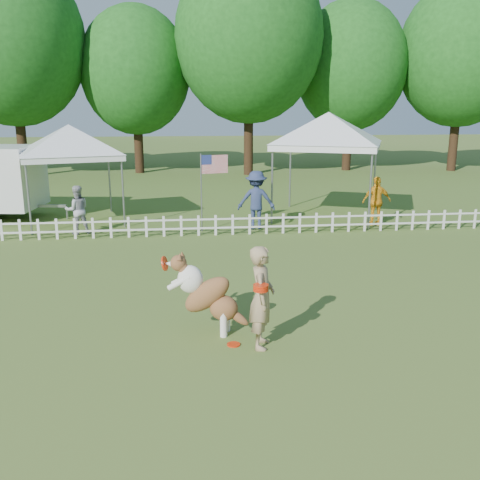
{
  "coord_description": "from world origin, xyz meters",
  "views": [
    {
      "loc": [
        -0.74,
        -8.19,
        3.68
      ],
      "look_at": [
        0.4,
        2.0,
        1.1
      ],
      "focal_mm": 40.0,
      "sensor_mm": 36.0,
      "label": 1
    }
  ],
  "objects_px": {
    "handler": "(262,297)",
    "dog": "(208,295)",
    "canopy_tent_right": "(327,167)",
    "canopy_tent_left": "(72,175)",
    "spectator_a": "(77,210)",
    "flag_pole": "(201,193)",
    "spectator_b": "(256,200)",
    "frisbee_on_turf": "(234,344)",
    "spectator_c": "(377,201)"
  },
  "relations": [
    {
      "from": "canopy_tent_right",
      "to": "flag_pole",
      "type": "relative_size",
      "value": 1.47
    },
    {
      "from": "spectator_c",
      "to": "spectator_b",
      "type": "bearing_deg",
      "value": 0.32
    },
    {
      "from": "spectator_a",
      "to": "spectator_b",
      "type": "relative_size",
      "value": 0.81
    },
    {
      "from": "frisbee_on_turf",
      "to": "spectator_a",
      "type": "bearing_deg",
      "value": 115.23
    },
    {
      "from": "handler",
      "to": "spectator_a",
      "type": "distance_m",
      "value": 9.17
    },
    {
      "from": "handler",
      "to": "canopy_tent_right",
      "type": "distance_m",
      "value": 10.47
    },
    {
      "from": "frisbee_on_turf",
      "to": "canopy_tent_left",
      "type": "height_order",
      "value": "canopy_tent_left"
    },
    {
      "from": "flag_pole",
      "to": "spectator_b",
      "type": "relative_size",
      "value": 1.31
    },
    {
      "from": "spectator_c",
      "to": "dog",
      "type": "bearing_deg",
      "value": 53.25
    },
    {
      "from": "frisbee_on_turf",
      "to": "spectator_b",
      "type": "bearing_deg",
      "value": 79.49
    },
    {
      "from": "handler",
      "to": "dog",
      "type": "distance_m",
      "value": 1.02
    },
    {
      "from": "frisbee_on_turf",
      "to": "spectator_c",
      "type": "distance_m",
      "value": 9.86
    },
    {
      "from": "handler",
      "to": "spectator_b",
      "type": "bearing_deg",
      "value": 5.07
    },
    {
      "from": "frisbee_on_turf",
      "to": "spectator_b",
      "type": "xyz_separation_m",
      "value": [
        1.52,
        8.21,
        0.88
      ]
    },
    {
      "from": "handler",
      "to": "spectator_b",
      "type": "relative_size",
      "value": 0.92
    },
    {
      "from": "canopy_tent_left",
      "to": "flag_pole",
      "type": "distance_m",
      "value": 4.43
    },
    {
      "from": "dog",
      "to": "handler",
      "type": "bearing_deg",
      "value": -20.86
    },
    {
      "from": "frisbee_on_turf",
      "to": "spectator_c",
      "type": "xyz_separation_m",
      "value": [
        5.35,
        8.24,
        0.76
      ]
    },
    {
      "from": "canopy_tent_left",
      "to": "spectator_a",
      "type": "relative_size",
      "value": 2.12
    },
    {
      "from": "frisbee_on_turf",
      "to": "spectator_a",
      "type": "relative_size",
      "value": 0.15
    },
    {
      "from": "spectator_b",
      "to": "spectator_c",
      "type": "distance_m",
      "value": 3.83
    },
    {
      "from": "spectator_a",
      "to": "spectator_c",
      "type": "height_order",
      "value": "spectator_c"
    },
    {
      "from": "canopy_tent_left",
      "to": "canopy_tent_right",
      "type": "relative_size",
      "value": 0.89
    },
    {
      "from": "spectator_b",
      "to": "flag_pole",
      "type": "bearing_deg",
      "value": 15.51
    },
    {
      "from": "handler",
      "to": "spectator_b",
      "type": "distance_m",
      "value": 8.36
    },
    {
      "from": "canopy_tent_left",
      "to": "spectator_a",
      "type": "xyz_separation_m",
      "value": [
        0.4,
        -1.7,
        -0.81
      ]
    },
    {
      "from": "frisbee_on_turf",
      "to": "canopy_tent_right",
      "type": "distance_m",
      "value": 10.66
    },
    {
      "from": "frisbee_on_turf",
      "to": "flag_pole",
      "type": "xyz_separation_m",
      "value": [
        -0.16,
        7.97,
        1.15
      ]
    },
    {
      "from": "canopy_tent_right",
      "to": "flag_pole",
      "type": "bearing_deg",
      "value": -135.61
    },
    {
      "from": "frisbee_on_turf",
      "to": "handler",
      "type": "bearing_deg",
      "value": -10.53
    },
    {
      "from": "frisbee_on_turf",
      "to": "spectator_b",
      "type": "distance_m",
      "value": 8.4
    },
    {
      "from": "dog",
      "to": "flag_pole",
      "type": "height_order",
      "value": "flag_pole"
    },
    {
      "from": "canopy_tent_right",
      "to": "dog",
      "type": "bearing_deg",
      "value": -93.54
    },
    {
      "from": "dog",
      "to": "canopy_tent_left",
      "type": "relative_size",
      "value": 0.44
    },
    {
      "from": "dog",
      "to": "spectator_b",
      "type": "bearing_deg",
      "value": 93.13
    },
    {
      "from": "handler",
      "to": "dog",
      "type": "relative_size",
      "value": 1.22
    },
    {
      "from": "spectator_a",
      "to": "canopy_tent_left",
      "type": "bearing_deg",
      "value": -94.16
    },
    {
      "from": "canopy_tent_left",
      "to": "flag_pole",
      "type": "bearing_deg",
      "value": -39.27
    },
    {
      "from": "canopy_tent_right",
      "to": "spectator_a",
      "type": "relative_size",
      "value": 2.37
    },
    {
      "from": "handler",
      "to": "canopy_tent_right",
      "type": "relative_size",
      "value": 0.48
    },
    {
      "from": "handler",
      "to": "spectator_c",
      "type": "height_order",
      "value": "handler"
    },
    {
      "from": "spectator_b",
      "to": "dog",
      "type": "bearing_deg",
      "value": 83.68
    },
    {
      "from": "dog",
      "to": "canopy_tent_left",
      "type": "bearing_deg",
      "value": 129.54
    },
    {
      "from": "flag_pole",
      "to": "spectator_b",
      "type": "distance_m",
      "value": 1.72
    },
    {
      "from": "spectator_a",
      "to": "flag_pole",
      "type": "bearing_deg",
      "value": 161.19
    },
    {
      "from": "spectator_c",
      "to": "handler",
      "type": "bearing_deg",
      "value": 59.21
    },
    {
      "from": "canopy_tent_left",
      "to": "spectator_b",
      "type": "bearing_deg",
      "value": -30.59
    },
    {
      "from": "frisbee_on_turf",
      "to": "spectator_c",
      "type": "bearing_deg",
      "value": 57.0
    },
    {
      "from": "handler",
      "to": "flag_pole",
      "type": "relative_size",
      "value": 0.7
    },
    {
      "from": "dog",
      "to": "flag_pole",
      "type": "relative_size",
      "value": 0.57
    }
  ]
}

